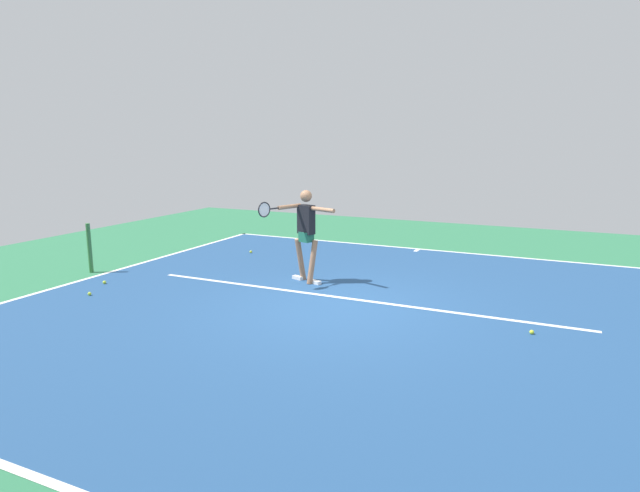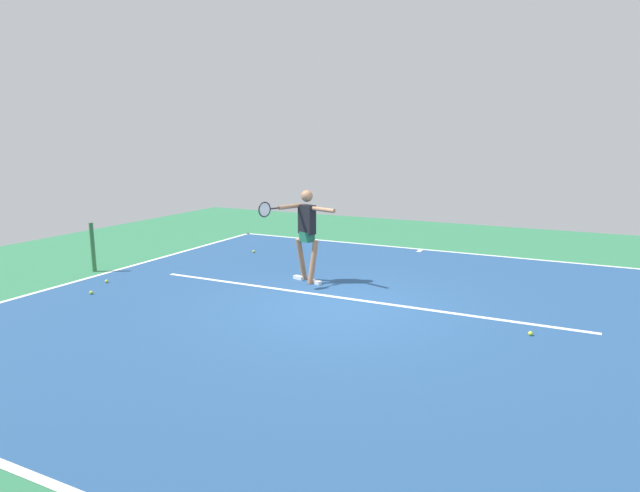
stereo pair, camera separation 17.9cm
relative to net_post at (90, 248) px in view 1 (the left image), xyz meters
name	(u,v)px [view 1 (the left image)]	position (x,y,z in m)	size (l,w,h in m)	color
ground_plane	(336,307)	(-5.76, 0.00, -0.54)	(20.54, 20.54, 0.00)	#2D754C
court_surface	(336,307)	(-5.76, 0.00, -0.53)	(10.91, 11.01, 0.00)	navy
court_line_baseline_near	(419,249)	(-5.76, -5.46, -0.53)	(10.91, 0.10, 0.01)	white
court_line_baseline_far	(72,491)	(-5.76, 5.46, -0.53)	(10.91, 0.10, 0.01)	white
court_line_sideline_right	(104,274)	(-0.35, 0.00, -0.53)	(0.10, 11.01, 0.01)	white
court_line_service	(348,298)	(-5.76, -0.54, -0.53)	(8.18, 0.10, 0.01)	white
court_line_centre_mark	(417,250)	(-5.76, -5.26, -0.53)	(0.10, 0.30, 0.01)	white
net_post	(90,248)	(0.00, 0.00, 0.00)	(0.09, 0.09, 1.07)	#38753D
tennis_player	(305,229)	(-4.55, -1.24, 0.55)	(1.24, 1.17, 1.86)	#9E7051
tennis_ball_far_corner	(251,252)	(-2.05, -3.16, -0.50)	(0.07, 0.07, 0.07)	#CCE033
tennis_ball_centre_court	(532,332)	(-8.90, -0.01, -0.50)	(0.07, 0.07, 0.07)	#CCE033
tennis_ball_near_service_line	(89,294)	(-1.37, 1.30, -0.50)	(0.07, 0.07, 0.07)	#C6E53D
tennis_ball_near_player	(104,282)	(-0.99, 0.58, -0.50)	(0.07, 0.07, 0.07)	#C6E53D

